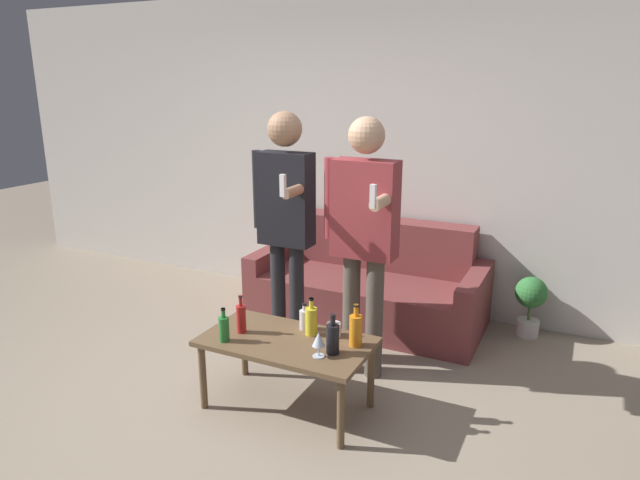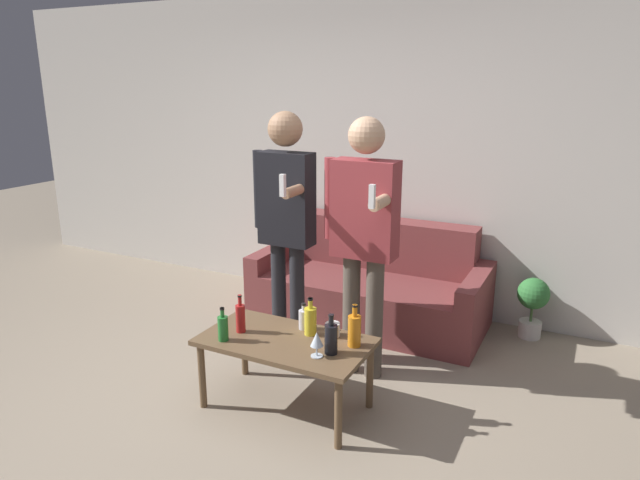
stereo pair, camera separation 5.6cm
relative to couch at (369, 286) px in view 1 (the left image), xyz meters
The scene contains 15 objects.
ground_plane 1.92m from the couch, 97.39° to the right, with size 16.00×16.00×0.00m, color gray.
wall_back 1.17m from the couch, 119.58° to the left, with size 8.00×0.06×2.70m.
couch is the anchor object (origin of this frame).
coffee_table 1.51m from the couch, 88.48° to the right, with size 1.02×0.56×0.46m.
bottle_orange 1.61m from the couch, 76.72° to the right, with size 0.08×0.08×0.24m.
bottle_green 1.49m from the couch, 72.30° to the right, with size 0.08×0.08×0.26m.
bottle_dark 1.72m from the couch, 99.64° to the right, with size 0.06×0.06×0.21m.
bottle_yellow 1.34m from the couch, 87.05° to the right, with size 0.06×0.06×0.17m.
bottle_red 1.58m from the couch, 99.65° to the right, with size 0.06×0.06×0.24m.
bottle_clear 1.40m from the couch, 84.04° to the right, with size 0.08×0.08×0.24m.
wine_glass_near 1.66m from the couch, 79.15° to the right, with size 0.07×0.07×0.15m.
cup_on_table 1.37m from the couch, 78.37° to the right, with size 0.09×0.09×0.08m.
person_standing_left 1.22m from the couch, 108.44° to the right, with size 0.45×0.44×1.77m.
person_standing_right 1.21m from the couch, 72.27° to the right, with size 0.50×0.44×1.75m.
potted_plant 1.28m from the couch, 10.21° to the left, with size 0.25×0.25×0.49m.
Camera 1 is at (1.83, -2.36, 1.97)m, focal length 32.00 mm.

